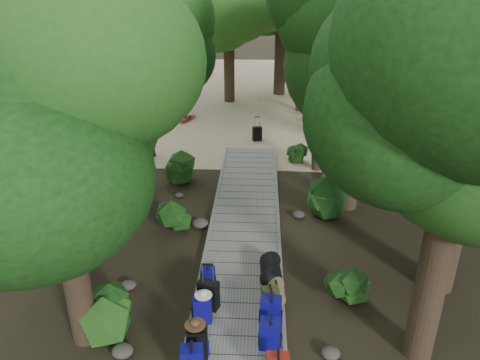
# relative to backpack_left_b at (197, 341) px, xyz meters

# --- Properties ---
(ground) EXTENTS (120.00, 120.00, 0.00)m
(ground) POSITION_rel_backpack_left_b_xyz_m (0.69, 4.04, -0.47)
(ground) COLOR black
(ground) RESTS_ON ground
(sand_beach) EXTENTS (40.00, 22.00, 0.02)m
(sand_beach) POSITION_rel_backpack_left_b_xyz_m (0.69, 20.04, -0.46)
(sand_beach) COLOR tan
(sand_beach) RESTS_ON ground
(boardwalk) EXTENTS (2.00, 12.00, 0.12)m
(boardwalk) POSITION_rel_backpack_left_b_xyz_m (0.69, 5.04, -0.41)
(boardwalk) COLOR gray
(boardwalk) RESTS_ON ground
(backpack_left_b) EXTENTS (0.41, 0.30, 0.70)m
(backpack_left_b) POSITION_rel_backpack_left_b_xyz_m (0.00, 0.00, 0.00)
(backpack_left_b) COLOR black
(backpack_left_b) RESTS_ON boardwalk
(backpack_left_c) EXTENTS (0.43, 0.35, 0.69)m
(backpack_left_c) POSITION_rel_backpack_left_b_xyz_m (-0.03, 0.93, -0.01)
(backpack_left_c) COLOR #080378
(backpack_left_c) RESTS_ON boardwalk
(backpack_left_d) EXTENTS (0.32, 0.23, 0.49)m
(backpack_left_d) POSITION_rel_backpack_left_b_xyz_m (-0.05, 2.17, -0.11)
(backpack_left_d) COLOR #080378
(backpack_left_d) RESTS_ON boardwalk
(backpack_right_b) EXTENTS (0.42, 0.32, 0.70)m
(backpack_right_b) POSITION_rel_backpack_left_b_xyz_m (1.35, 0.28, -0.00)
(backpack_right_b) COLOR #080378
(backpack_right_b) RESTS_ON boardwalk
(backpack_right_c) EXTENTS (0.45, 0.34, 0.71)m
(backpack_right_c) POSITION_rel_backpack_left_b_xyz_m (1.37, 0.93, 0.00)
(backpack_right_c) COLOR #080378
(backpack_right_c) RESTS_ON boardwalk
(backpack_right_d) EXTENTS (0.39, 0.31, 0.54)m
(backpack_right_d) POSITION_rel_backpack_left_b_xyz_m (1.37, 1.42, -0.08)
(backpack_right_d) COLOR #303817
(backpack_right_d) RESTS_ON boardwalk
(duffel_right_khaki) EXTENTS (0.41, 0.59, 0.38)m
(duffel_right_khaki) POSITION_rel_backpack_left_b_xyz_m (1.50, 1.70, -0.16)
(duffel_right_khaki) COLOR olive
(duffel_right_khaki) RESTS_ON boardwalk
(duffel_right_black) EXTENTS (0.52, 0.78, 0.47)m
(duffel_right_black) POSITION_rel_backpack_left_b_xyz_m (1.39, 2.47, -0.12)
(duffel_right_black) COLOR black
(duffel_right_black) RESTS_ON boardwalk
(suitcase_on_boardwalk) EXTENTS (0.48, 0.37, 0.66)m
(suitcase_on_boardwalk) POSITION_rel_backpack_left_b_xyz_m (0.06, 1.37, -0.02)
(suitcase_on_boardwalk) COLOR black
(suitcase_on_boardwalk) RESTS_ON boardwalk
(lone_suitcase_on_sand) EXTENTS (0.43, 0.32, 0.60)m
(lone_suitcase_on_sand) POSITION_rel_backpack_left_b_xyz_m (0.93, 12.25, -0.15)
(lone_suitcase_on_sand) COLOR black
(lone_suitcase_on_sand) RESTS_ON sand_beach
(hat_brown) EXTENTS (0.39, 0.39, 0.12)m
(hat_brown) POSITION_rel_backpack_left_b_xyz_m (-0.03, 0.03, 0.41)
(hat_brown) COLOR #51351E
(hat_brown) RESTS_ON backpack_left_b
(hat_white) EXTENTS (0.36, 0.36, 0.12)m
(hat_white) POSITION_rel_backpack_left_b_xyz_m (0.02, 0.89, 0.40)
(hat_white) COLOR silver
(hat_white) RESTS_ON backpack_left_c
(kayak) EXTENTS (1.67, 2.94, 0.29)m
(kayak) POSITION_rel_backpack_left_b_xyz_m (-2.46, 14.92, -0.31)
(kayak) COLOR red
(kayak) RESTS_ON sand_beach
(sun_lounger) EXTENTS (1.49, 2.17, 0.67)m
(sun_lounger) POSITION_rel_backpack_left_b_xyz_m (3.58, 14.63, -0.12)
(sun_lounger) COLOR silver
(sun_lounger) RESTS_ON sand_beach
(tree_right_a) EXTENTS (4.66, 4.66, 7.77)m
(tree_right_a) POSITION_rel_backpack_left_b_xyz_m (4.19, 0.39, 3.41)
(tree_right_a) COLOR black
(tree_right_a) RESTS_ON ground
(tree_right_c) EXTENTS (4.84, 4.84, 8.38)m
(tree_right_c) POSITION_rel_backpack_left_b_xyz_m (3.80, 6.41, 3.72)
(tree_right_c) COLOR black
(tree_right_c) RESTS_ON ground
(tree_right_d) EXTENTS (5.55, 5.55, 10.17)m
(tree_right_d) POSITION_rel_backpack_left_b_xyz_m (6.65, 8.22, 4.61)
(tree_right_d) COLOR black
(tree_right_d) RESTS_ON ground
(tree_right_e) EXTENTS (4.99, 4.99, 8.99)m
(tree_right_e) POSITION_rel_backpack_left_b_xyz_m (5.01, 10.97, 4.02)
(tree_right_e) COLOR black
(tree_right_e) RESTS_ON ground
(tree_right_f) EXTENTS (5.54, 5.54, 9.89)m
(tree_right_f) POSITION_rel_backpack_left_b_xyz_m (7.57, 12.87, 4.47)
(tree_right_f) COLOR black
(tree_right_f) RESTS_ON ground
(tree_left_a) EXTENTS (4.30, 4.30, 7.17)m
(tree_left_a) POSITION_rel_backpack_left_b_xyz_m (-2.32, 0.47, 3.11)
(tree_left_a) COLOR black
(tree_left_a) RESTS_ON ground
(tree_left_b) EXTENTS (5.34, 5.34, 9.61)m
(tree_left_b) POSITION_rel_backpack_left_b_xyz_m (-4.23, 4.20, 4.33)
(tree_left_b) COLOR black
(tree_left_b) RESTS_ON ground
(tree_left_c) EXTENTS (4.15, 4.15, 7.22)m
(tree_left_c) POSITION_rel_backpack_left_b_xyz_m (-2.77, 7.37, 3.14)
(tree_left_c) COLOR black
(tree_left_c) RESTS_ON ground
(tree_back_a) EXTENTS (4.72, 4.72, 8.17)m
(tree_back_a) POSITION_rel_backpack_left_b_xyz_m (-0.68, 18.55, 3.61)
(tree_back_a) COLOR black
(tree_back_a) RESTS_ON ground
(tree_back_b) EXTENTS (5.18, 5.18, 9.25)m
(tree_back_b) POSITION_rel_backpack_left_b_xyz_m (2.08, 20.29, 4.15)
(tree_back_b) COLOR black
(tree_back_b) RESTS_ON ground
(tree_back_c) EXTENTS (4.43, 4.43, 7.97)m
(tree_back_c) POSITION_rel_backpack_left_b_xyz_m (5.31, 19.34, 3.51)
(tree_back_c) COLOR black
(tree_back_c) RESTS_ON ground
(tree_back_d) EXTENTS (4.29, 4.29, 7.16)m
(tree_back_d) POSITION_rel_backpack_left_b_xyz_m (-5.03, 18.17, 3.11)
(tree_back_d) COLOR black
(tree_back_d) RESTS_ON ground
(palm_right_a) EXTENTS (4.69, 4.69, 7.99)m
(palm_right_a) POSITION_rel_backpack_left_b_xyz_m (3.28, 9.55, 3.52)
(palm_right_a) COLOR #183C10
(palm_right_a) RESTS_ON ground
(palm_right_b) EXTENTS (4.31, 4.31, 8.33)m
(palm_right_b) POSITION_rel_backpack_left_b_xyz_m (5.98, 15.34, 3.69)
(palm_right_b) COLOR #183C10
(palm_right_b) RESTS_ON ground
(palm_right_c) EXTENTS (4.20, 4.20, 6.68)m
(palm_right_c) POSITION_rel_backpack_left_b_xyz_m (3.22, 17.09, 2.87)
(palm_right_c) COLOR #183C10
(palm_right_c) RESTS_ON ground
(palm_left_a) EXTENTS (4.97, 4.97, 7.90)m
(palm_left_a) POSITION_rel_backpack_left_b_xyz_m (-3.46, 10.19, 3.48)
(palm_left_a) COLOR #183C10
(palm_left_a) RESTS_ON ground
(rock_left_a) EXTENTS (0.42, 0.38, 0.23)m
(rock_left_a) POSITION_rel_backpack_left_b_xyz_m (-1.46, 0.04, -0.36)
(rock_left_a) COLOR #4C473F
(rock_left_a) RESTS_ON ground
(rock_left_b) EXTENTS (0.36, 0.32, 0.20)m
(rock_left_b) POSITION_rel_backpack_left_b_xyz_m (-1.89, 2.07, -0.37)
(rock_left_b) COLOR #4C473F
(rock_left_b) RESTS_ON ground
(rock_left_c) EXTENTS (0.47, 0.43, 0.26)m
(rock_left_c) POSITION_rel_backpack_left_b_xyz_m (-0.59, 4.93, -0.34)
(rock_left_c) COLOR #4C473F
(rock_left_c) RESTS_ON ground
(rock_left_d) EXTENTS (0.27, 0.24, 0.15)m
(rock_left_d) POSITION_rel_backpack_left_b_xyz_m (-1.49, 6.79, -0.40)
(rock_left_d) COLOR #4C473F
(rock_left_d) RESTS_ON ground
(rock_right_a) EXTENTS (0.36, 0.33, 0.20)m
(rock_right_a) POSITION_rel_backpack_left_b_xyz_m (2.51, 0.19, -0.37)
(rock_right_a) COLOR #4C473F
(rock_right_a) RESTS_ON ground
(rock_right_b) EXTENTS (0.49, 0.44, 0.27)m
(rock_right_b) POSITION_rel_backpack_left_b_xyz_m (2.86, 2.37, -0.34)
(rock_right_b) COLOR #4C473F
(rock_right_b) RESTS_ON ground
(rock_right_c) EXTENTS (0.36, 0.32, 0.20)m
(rock_right_c) POSITION_rel_backpack_left_b_xyz_m (2.26, 5.63, -0.37)
(rock_right_c) COLOR #4C473F
(rock_right_c) RESTS_ON ground
(rock_right_d) EXTENTS (0.60, 0.54, 0.33)m
(rock_right_d) POSITION_rel_backpack_left_b_xyz_m (3.49, 8.20, -0.31)
(rock_right_d) COLOR #4C473F
(rock_right_d) RESTS_ON ground
(shrub_left_a) EXTENTS (1.23, 1.23, 1.10)m
(shrub_left_a) POSITION_rel_backpack_left_b_xyz_m (-1.89, 0.69, 0.08)
(shrub_left_a) COLOR #1D4E17
(shrub_left_a) RESTS_ON ground
(shrub_left_b) EXTENTS (0.92, 0.92, 0.82)m
(shrub_left_b) POSITION_rel_backpack_left_b_xyz_m (-1.30, 4.81, -0.06)
(shrub_left_b) COLOR #1D4E17
(shrub_left_b) RESTS_ON ground
(shrub_left_c) EXTENTS (1.06, 1.06, 0.95)m
(shrub_left_c) POSITION_rel_backpack_left_b_xyz_m (-1.73, 8.06, 0.00)
(shrub_left_c) COLOR #1D4E17
(shrub_left_c) RESTS_ON ground
(shrub_right_a) EXTENTS (1.00, 1.00, 0.90)m
(shrub_right_a) POSITION_rel_backpack_left_b_xyz_m (3.07, 1.81, -0.02)
(shrub_right_a) COLOR #1D4E17
(shrub_right_a) RESTS_ON ground
(shrub_right_b) EXTENTS (1.26, 1.26, 1.13)m
(shrub_right_b) POSITION_rel_backpack_left_b_xyz_m (2.96, 5.72, 0.09)
(shrub_right_b) COLOR #1D4E17
(shrub_right_b) RESTS_ON ground
(shrub_right_c) EXTENTS (0.73, 0.73, 0.65)m
(shrub_right_c) POSITION_rel_backpack_left_b_xyz_m (2.48, 10.01, -0.15)
(shrub_right_c) COLOR #1D4E17
(shrub_right_c) RESTS_ON ground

